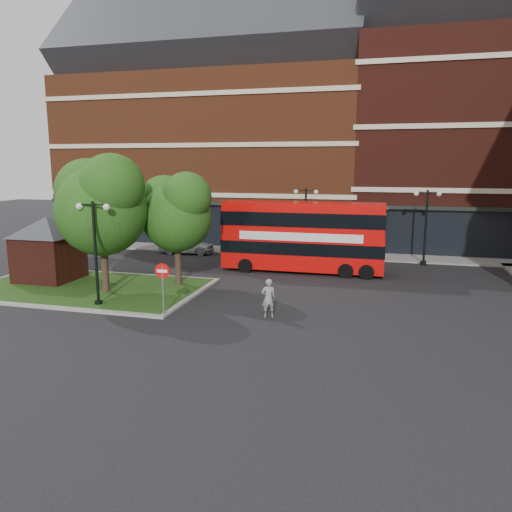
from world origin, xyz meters
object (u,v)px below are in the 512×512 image
(car_silver, at_px, (187,244))
(car_white, at_px, (345,250))
(bus, at_px, (303,232))
(woman, at_px, (268,298))

(car_silver, bearing_deg, car_white, -91.66)
(bus, distance_m, woman, 9.89)
(car_silver, height_order, car_white, car_white)
(car_white, bearing_deg, bus, 148.24)
(bus, relative_size, car_silver, 2.44)
(woman, relative_size, car_silver, 0.43)
(bus, bearing_deg, car_white, 62.71)
(car_silver, bearing_deg, woman, -148.55)
(woman, distance_m, car_silver, 16.85)
(car_silver, relative_size, car_white, 0.95)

